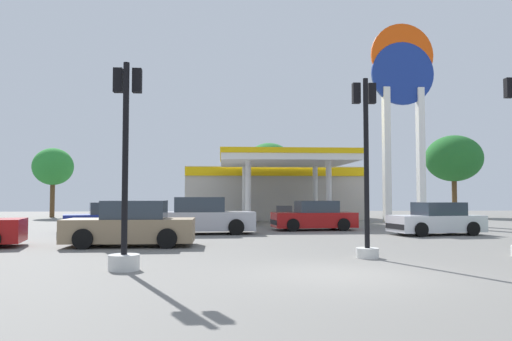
{
  "coord_description": "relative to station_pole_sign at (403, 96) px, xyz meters",
  "views": [
    {
      "loc": [
        -2.64,
        -10.73,
        1.69
      ],
      "look_at": [
        -0.7,
        17.09,
        3.12
      ],
      "focal_mm": 35.02,
      "sensor_mm": 36.0,
      "label": 1
    }
  ],
  "objects": [
    {
      "name": "traffic_signal_1",
      "position": [
        -7.36,
        -16.77,
        -5.84
      ],
      "size": [
        0.65,
        0.67,
        4.96
      ],
      "color": "silver",
      "rests_on": "ground"
    },
    {
      "name": "traffic_signal_2",
      "position": [
        -13.56,
        -18.61,
        -6.31
      ],
      "size": [
        0.7,
        0.71,
        4.79
      ],
      "color": "silver",
      "rests_on": "ground"
    },
    {
      "name": "car_5",
      "position": [
        -14.39,
        -13.1,
        -7.29
      ],
      "size": [
        4.31,
        1.99,
        1.54
      ],
      "color": "black",
      "rests_on": "ground"
    },
    {
      "name": "car_3",
      "position": [
        -1.99,
        -9.07,
        -7.34
      ],
      "size": [
        4.16,
        2.27,
        1.42
      ],
      "color": "black",
      "rests_on": "ground"
    },
    {
      "name": "car_6",
      "position": [
        -6.74,
        -5.68,
        -7.32
      ],
      "size": [
        4.21,
        2.15,
        1.46
      ],
      "color": "black",
      "rests_on": "ground"
    },
    {
      "name": "tree_1",
      "position": [
        -7.63,
        8.43,
        -3.88
      ],
      "size": [
        3.88,
        3.88,
        5.83
      ],
      "color": "brown",
      "rests_on": "ground"
    },
    {
      "name": "car_4",
      "position": [
        -16.65,
        -6.44,
        -7.35
      ],
      "size": [
        4.19,
        2.67,
        1.39
      ],
      "color": "black",
      "rests_on": "ground"
    },
    {
      "name": "tree_2",
      "position": [
        7.55,
        9.01,
        -3.25
      ],
      "size": [
        4.55,
        4.55,
        6.63
      ],
      "color": "brown",
      "rests_on": "ground"
    },
    {
      "name": "car_0",
      "position": [
        -12.18,
        -7.74,
        -7.24
      ],
      "size": [
        4.67,
        2.26,
        1.64
      ],
      "color": "black",
      "rests_on": "ground"
    },
    {
      "name": "gas_station",
      "position": [
        -7.54,
        6.44,
        -5.9
      ],
      "size": [
        12.56,
        14.71,
        4.3
      ],
      "color": "#ADA89E",
      "rests_on": "ground"
    },
    {
      "name": "ground_plane",
      "position": [
        -8.71,
        -19.54,
        -7.98
      ],
      "size": [
        90.0,
        90.0,
        0.0
      ],
      "primitive_type": "plane",
      "color": "slate",
      "rests_on": "ground"
    },
    {
      "name": "tree_0",
      "position": [
        -24.73,
        10.38,
        -3.98
      ],
      "size": [
        3.16,
        3.16,
        5.51
      ],
      "color": "brown",
      "rests_on": "ground"
    },
    {
      "name": "station_pole_sign",
      "position": [
        0.0,
        0.0,
        0.0
      ],
      "size": [
        3.97,
        0.56,
        12.56
      ],
      "color": "white",
      "rests_on": "ground"
    }
  ]
}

